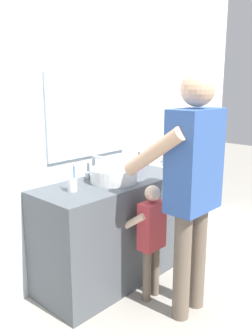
% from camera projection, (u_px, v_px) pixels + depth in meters
% --- Properties ---
extents(ground_plane, '(14.00, 14.00, 0.00)m').
position_uv_depth(ground_plane, '(140.00, 291.00, 2.83)').
color(ground_plane, '#9E998E').
extents(back_wall, '(4.40, 0.10, 2.70)m').
position_uv_depth(back_wall, '(84.00, 114.00, 2.93)').
color(back_wall, silver).
rests_on(back_wall, ground).
extents(vanity_cabinet, '(1.28, 0.54, 0.84)m').
position_uv_depth(vanity_cabinet, '(113.00, 231.00, 2.93)').
color(vanity_cabinet, '#4C5156').
rests_on(vanity_cabinet, ground).
extents(sink_basin, '(0.37, 0.37, 0.11)m').
position_uv_depth(sink_basin, '(114.00, 175.00, 2.81)').
color(sink_basin, silver).
rests_on(sink_basin, vanity_cabinet).
extents(faucet, '(0.18, 0.14, 0.18)m').
position_uv_depth(faucet, '(95.00, 167.00, 2.95)').
color(faucet, '#B7BABF').
rests_on(faucet, vanity_cabinet).
extents(toothbrush_cup, '(0.07, 0.07, 0.21)m').
position_uv_depth(toothbrush_cup, '(72.00, 184.00, 2.56)').
color(toothbrush_cup, silver).
rests_on(toothbrush_cup, vanity_cabinet).
extents(soap_bottle, '(0.06, 0.06, 0.17)m').
position_uv_depth(soap_bottle, '(139.00, 163.00, 3.15)').
color(soap_bottle, '#B27FC6').
rests_on(soap_bottle, vanity_cabinet).
extents(child_toddler, '(0.27, 0.27, 0.89)m').
position_uv_depth(child_toddler, '(151.00, 232.00, 2.64)').
color(child_toddler, '#6B5B4C').
rests_on(child_toddler, ground).
extents(adult_parent, '(0.52, 0.55, 1.67)m').
position_uv_depth(adult_parent, '(192.00, 176.00, 2.37)').
color(adult_parent, '#6B5B4C').
rests_on(adult_parent, ground).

